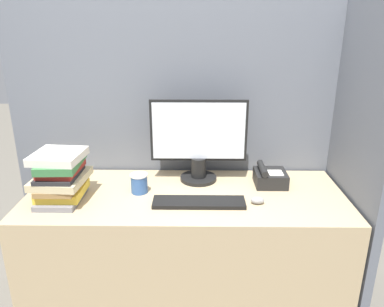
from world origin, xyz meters
TOP-DOWN VIEW (x-y plane):
  - cubicle_panel_rear at (0.00, 0.69)m, footprint 2.07×0.04m
  - cubicle_panel_right at (0.87, 0.36)m, footprint 0.04×0.72m
  - desk at (0.00, 0.33)m, footprint 1.67×0.66m
  - monitor at (0.07, 0.52)m, footprint 0.53×0.21m
  - keyboard at (0.07, 0.21)m, footprint 0.46×0.12m
  - mouse at (0.36, 0.22)m, footprint 0.07×0.04m
  - coffee_cup at (-0.24, 0.35)m, footprint 0.09×0.09m
  - book_stack at (-0.62, 0.25)m, footprint 0.26×0.29m
  - desk_telephone at (0.46, 0.45)m, footprint 0.17×0.18m

SIDE VIEW (x-z plane):
  - desk at x=0.00m, z-range 0.00..0.75m
  - keyboard at x=0.07m, z-range 0.75..0.77m
  - mouse at x=0.36m, z-range 0.75..0.78m
  - desk_telephone at x=0.46m, z-range 0.73..0.85m
  - coffee_cup at x=-0.24m, z-range 0.75..0.85m
  - cubicle_panel_right at x=0.87m, z-range 0.00..1.73m
  - cubicle_panel_rear at x=0.00m, z-range 0.00..1.73m
  - book_stack at x=-0.62m, z-range 0.75..1.00m
  - monitor at x=0.07m, z-range 0.74..1.20m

